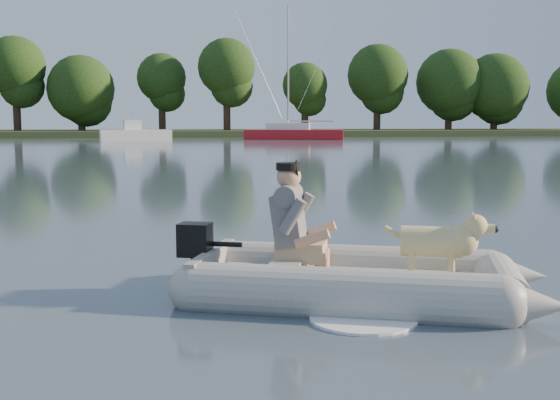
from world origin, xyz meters
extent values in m
plane|color=slate|center=(0.00, 0.00, 0.00)|extent=(160.00, 160.00, 0.00)
cube|color=#47512D|center=(0.00, 62.00, 0.25)|extent=(160.00, 12.00, 0.70)
cylinder|color=#332316|center=(-15.65, 61.01, 2.12)|extent=(0.70, 0.70, 4.24)
sphere|color=#2F501A|center=(-15.65, 61.01, 6.48)|extent=(5.55, 5.55, 5.55)
cylinder|color=#332316|center=(-9.90, 61.33, 1.47)|extent=(0.70, 0.70, 2.94)
sphere|color=#2F501A|center=(-9.90, 61.33, 4.49)|extent=(6.27, 6.27, 6.27)
cylinder|color=#332316|center=(-2.42, 61.95, 1.84)|extent=(0.70, 0.70, 3.67)
sphere|color=#2F501A|center=(-2.42, 61.95, 5.61)|extent=(4.69, 4.69, 4.69)
cylinder|color=#332316|center=(3.70, 60.15, 2.15)|extent=(0.70, 0.70, 4.29)
sphere|color=#2F501A|center=(3.70, 60.15, 6.56)|extent=(5.43, 5.43, 5.43)
cylinder|color=#332316|center=(11.30, 60.43, 1.61)|extent=(0.70, 0.70, 3.21)
sphere|color=#2F501A|center=(11.30, 60.43, 4.91)|extent=(4.41, 4.41, 4.41)
cylinder|color=#332316|center=(18.70, 61.04, 1.97)|extent=(0.70, 0.70, 3.94)
sphere|color=#2F501A|center=(18.70, 61.04, 6.02)|extent=(6.03, 6.03, 6.03)
cylinder|color=#332316|center=(26.27, 61.31, 1.76)|extent=(0.70, 0.70, 3.52)
sphere|color=#2F501A|center=(26.27, 61.31, 5.37)|extent=(6.68, 6.68, 6.68)
cylinder|color=#332316|center=(31.05, 61.08, 1.61)|extent=(0.70, 0.70, 3.21)
sphere|color=#2F501A|center=(31.05, 61.08, 4.91)|extent=(6.79, 6.79, 6.79)
cube|color=#A9131A|center=(8.56, 50.28, 0.30)|extent=(8.41, 4.30, 1.01)
cube|color=white|center=(8.07, 50.40, 1.06)|extent=(3.86, 2.61, 0.61)
cylinder|color=#A5A5AA|center=(8.07, 50.40, 5.85)|extent=(0.16, 0.16, 10.08)
camera|label=1|loc=(-0.99, -7.05, 1.78)|focal=45.00mm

